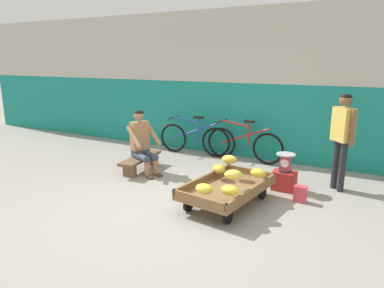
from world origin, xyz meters
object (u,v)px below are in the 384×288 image
bicycle_near_left (194,139)px  customer_adult (343,131)px  vendor_seated (142,142)px  bicycle_far_left (244,144)px  banana_cart (227,189)px  low_bench (141,160)px  weighing_scale (285,162)px  shopping_bag (300,194)px  plastic_crate (284,180)px

bicycle_near_left → customer_adult: 3.18m
vendor_seated → bicycle_far_left: 2.10m
banana_cart → low_bench: 2.15m
weighing_scale → vendor_seated: bearing=-172.7°
low_bench → weighing_scale: size_ratio=3.75×
weighing_scale → bicycle_far_left: size_ratio=0.18×
bicycle_near_left → shopping_bag: bicycle_near_left is taller
bicycle_near_left → weighing_scale: bearing=-27.8°
vendor_seated → customer_adult: bearing=12.4°
vendor_seated → bicycle_far_left: bearing=48.2°
vendor_seated → plastic_crate: (2.53, 0.32, -0.42)m
weighing_scale → bicycle_near_left: 2.56m
low_bench → customer_adult: 3.51m
vendor_seated → weighing_scale: (2.53, 0.32, -0.11)m
bicycle_far_left → weighing_scale: bearing=-47.5°
shopping_bag → plastic_crate: bearing=130.5°
plastic_crate → shopping_bag: plastic_crate is taller
banana_cart → bicycle_far_left: bicycle_far_left is taller
low_bench → plastic_crate: 2.62m
banana_cart → plastic_crate: bearing=59.9°
banana_cart → plastic_crate: size_ratio=4.29×
banana_cart → bicycle_far_left: (-0.56, 2.22, 0.11)m
weighing_scale → shopping_bag: size_ratio=1.25×
plastic_crate → weighing_scale: bearing=-90.0°
vendor_seated → banana_cart: bearing=-18.8°
customer_adult → bicycle_near_left: bearing=165.1°
vendor_seated → bicycle_far_left: vendor_seated is taller
customer_adult → shopping_bag: size_ratio=6.38×
plastic_crate → weighing_scale: size_ratio=1.20×
customer_adult → shopping_bag: customer_adult is taller
plastic_crate → bicycle_far_left: 1.69m
banana_cart → low_bench: bearing=160.9°
low_bench → customer_adult: bearing=11.5°
vendor_seated → shopping_bag: bearing=-1.2°
weighing_scale → bicycle_near_left: bearing=152.2°
plastic_crate → customer_adult: (0.75, 0.40, 0.80)m
banana_cart → customer_adult: (1.33, 1.39, 0.71)m
plastic_crate → bicycle_far_left: (-1.13, 1.23, 0.20)m
banana_cart → low_bench: size_ratio=1.38×
banana_cart → bicycle_near_left: size_ratio=0.93×
vendor_seated → bicycle_far_left: (1.40, 1.56, -0.21)m
bicycle_near_left → bicycle_far_left: same height
weighing_scale → customer_adult: bearing=27.8°
low_bench → shopping_bag: size_ratio=4.68×
bicycle_far_left → bicycle_near_left: bearing=-178.0°
low_bench → customer_adult: size_ratio=0.73×
bicycle_near_left → shopping_bag: bearing=-31.4°
bicycle_near_left → bicycle_far_left: (1.13, 0.04, 0.00)m
bicycle_far_left → customer_adult: size_ratio=1.09×
vendor_seated → bicycle_near_left: vendor_seated is taller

